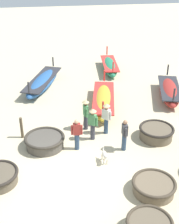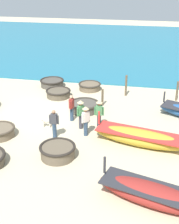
{
  "view_description": "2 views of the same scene",
  "coord_description": "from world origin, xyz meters",
  "px_view_note": "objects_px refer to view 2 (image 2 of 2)",
  "views": [
    {
      "loc": [
        -0.58,
        -10.02,
        8.45
      ],
      "look_at": [
        1.49,
        3.37,
        1.13
      ],
      "focal_mm": 50.0,
      "sensor_mm": 36.0,
      "label": 1
    },
    {
      "loc": [
        16.53,
        6.13,
        8.01
      ],
      "look_at": [
        1.41,
        3.14,
        0.97
      ],
      "focal_mm": 50.0,
      "sensor_mm": 36.0,
      "label": 2
    }
  ],
  "objects_px": {
    "coracle_nearest": "(52,83)",
    "dog": "(46,121)",
    "mooring_post_shoreline": "(102,97)",
    "mooring_post_mid_beach": "(126,86)",
    "coracle_tilted": "(90,86)",
    "fisherman_hauling": "(54,123)",
    "fisherman_crouching": "(72,107)",
    "mooring_post_inland": "(177,91)",
    "long_boat_blue_hull": "(140,137)",
    "coracle_far_left": "(58,93)",
    "long_boat_red_hull": "(151,194)",
    "fisherman_by_coracle": "(81,112)",
    "coracle_front_right": "(84,106)",
    "coracle_beside_post": "(58,151)",
    "fisherman_standing_left": "(99,112)",
    "fisherman_standing_right": "(86,119)"
  },
  "relations": [
    {
      "from": "coracle_tilted",
      "to": "fisherman_hauling",
      "type": "bearing_deg",
      "value": -3.16
    },
    {
      "from": "long_boat_red_hull",
      "to": "fisherman_standing_left",
      "type": "xyz_separation_m",
      "value": [
        -5.65,
        -2.93,
        0.54
      ]
    },
    {
      "from": "fisherman_standing_right",
      "to": "mooring_post_inland",
      "type": "distance_m",
      "value": 7.78
    },
    {
      "from": "coracle_beside_post",
      "to": "long_boat_blue_hull",
      "type": "xyz_separation_m",
      "value": [
        -1.91,
        3.69,
        0.08
      ]
    },
    {
      "from": "coracle_tilted",
      "to": "coracle_nearest",
      "type": "distance_m",
      "value": 2.92
    },
    {
      "from": "coracle_far_left",
      "to": "long_boat_red_hull",
      "type": "relative_size",
      "value": 0.39
    },
    {
      "from": "fisherman_hauling",
      "to": "mooring_post_mid_beach",
      "type": "distance_m",
      "value": 7.41
    },
    {
      "from": "coracle_front_right",
      "to": "dog",
      "type": "relative_size",
      "value": 2.78
    },
    {
      "from": "coracle_tilted",
      "to": "fisherman_hauling",
      "type": "height_order",
      "value": "fisherman_hauling"
    },
    {
      "from": "coracle_nearest",
      "to": "fisherman_by_coracle",
      "type": "distance_m",
      "value": 7.24
    },
    {
      "from": "mooring_post_shoreline",
      "to": "mooring_post_mid_beach",
      "type": "height_order",
      "value": "mooring_post_mid_beach"
    },
    {
      "from": "coracle_front_right",
      "to": "fisherman_by_coracle",
      "type": "height_order",
      "value": "fisherman_by_coracle"
    },
    {
      "from": "fisherman_crouching",
      "to": "dog",
      "type": "relative_size",
      "value": 2.29
    },
    {
      "from": "fisherman_crouching",
      "to": "dog",
      "type": "height_order",
      "value": "fisherman_crouching"
    },
    {
      "from": "coracle_tilted",
      "to": "mooring_post_shoreline",
      "type": "distance_m",
      "value": 3.02
    },
    {
      "from": "mooring_post_inland",
      "to": "mooring_post_shoreline",
      "type": "bearing_deg",
      "value": -69.14
    },
    {
      "from": "long_boat_blue_hull",
      "to": "fisherman_hauling",
      "type": "height_order",
      "value": "fisherman_hauling"
    },
    {
      "from": "mooring_post_shoreline",
      "to": "mooring_post_inland",
      "type": "relative_size",
      "value": 0.83
    },
    {
      "from": "fisherman_standing_left",
      "to": "fisherman_hauling",
      "type": "bearing_deg",
      "value": -54.79
    },
    {
      "from": "coracle_beside_post",
      "to": "fisherman_standing_right",
      "type": "distance_m",
      "value": 2.56
    },
    {
      "from": "long_boat_red_hull",
      "to": "fisherman_by_coracle",
      "type": "xyz_separation_m",
      "value": [
        -5.45,
        -3.92,
        0.54
      ]
    },
    {
      "from": "mooring_post_inland",
      "to": "long_boat_blue_hull",
      "type": "bearing_deg",
      "value": -18.43
    },
    {
      "from": "fisherman_standing_left",
      "to": "mooring_post_mid_beach",
      "type": "xyz_separation_m",
      "value": [
        -5.25,
        1.0,
        -0.22
      ]
    },
    {
      "from": "coracle_beside_post",
      "to": "fisherman_standing_left",
      "type": "xyz_separation_m",
      "value": [
        -3.29,
        1.4,
        0.62
      ]
    },
    {
      "from": "long_boat_blue_hull",
      "to": "mooring_post_shoreline",
      "type": "relative_size",
      "value": 4.46
    },
    {
      "from": "coracle_nearest",
      "to": "dog",
      "type": "relative_size",
      "value": 2.61
    },
    {
      "from": "dog",
      "to": "mooring_post_inland",
      "type": "relative_size",
      "value": 0.51
    },
    {
      "from": "coracle_beside_post",
      "to": "dog",
      "type": "bearing_deg",
      "value": -152.11
    },
    {
      "from": "coracle_beside_post",
      "to": "long_boat_red_hull",
      "type": "height_order",
      "value": "long_boat_red_hull"
    },
    {
      "from": "coracle_beside_post",
      "to": "dog",
      "type": "height_order",
      "value": "coracle_beside_post"
    },
    {
      "from": "dog",
      "to": "long_boat_red_hull",
      "type": "bearing_deg",
      "value": 48.18
    },
    {
      "from": "fisherman_by_coracle",
      "to": "mooring_post_inland",
      "type": "bearing_deg",
      "value": 133.97
    },
    {
      "from": "coracle_far_left",
      "to": "coracle_nearest",
      "type": "relative_size",
      "value": 0.96
    },
    {
      "from": "coracle_front_right",
      "to": "mooring_post_shoreline",
      "type": "height_order",
      "value": "mooring_post_shoreline"
    },
    {
      "from": "coracle_far_left",
      "to": "mooring_post_shoreline",
      "type": "bearing_deg",
      "value": 74.93
    },
    {
      "from": "long_boat_blue_hull",
      "to": "mooring_post_shoreline",
      "type": "height_order",
      "value": "long_boat_blue_hull"
    },
    {
      "from": "fisherman_crouching",
      "to": "mooring_post_shoreline",
      "type": "xyz_separation_m",
      "value": [
        -2.56,
        1.39,
        -0.28
      ]
    },
    {
      "from": "coracle_nearest",
      "to": "fisherman_standing_right",
      "type": "bearing_deg",
      "value": 30.13
    },
    {
      "from": "fisherman_standing_left",
      "to": "dog",
      "type": "height_order",
      "value": "fisherman_standing_left"
    },
    {
      "from": "coracle_far_left",
      "to": "fisherman_by_coracle",
      "type": "bearing_deg",
      "value": 30.85
    },
    {
      "from": "fisherman_standing_right",
      "to": "mooring_post_shoreline",
      "type": "relative_size",
      "value": 1.51
    },
    {
      "from": "mooring_post_shoreline",
      "to": "dog",
      "type": "bearing_deg",
      "value": -35.58
    },
    {
      "from": "coracle_nearest",
      "to": "long_boat_red_hull",
      "type": "bearing_deg",
      "value": 32.82
    },
    {
      "from": "dog",
      "to": "mooring_post_mid_beach",
      "type": "height_order",
      "value": "mooring_post_mid_beach"
    },
    {
      "from": "long_boat_blue_hull",
      "to": "mooring_post_inland",
      "type": "distance_m",
      "value": 6.74
    },
    {
      "from": "long_boat_red_hull",
      "to": "long_boat_blue_hull",
      "type": "height_order",
      "value": "long_boat_red_hull"
    },
    {
      "from": "coracle_nearest",
      "to": "mooring_post_shoreline",
      "type": "relative_size",
      "value": 1.62
    },
    {
      "from": "coracle_front_right",
      "to": "coracle_tilted",
      "type": "bearing_deg",
      "value": -173.96
    },
    {
      "from": "long_boat_blue_hull",
      "to": "mooring_post_inland",
      "type": "bearing_deg",
      "value": 161.57
    },
    {
      "from": "coracle_beside_post",
      "to": "long_boat_red_hull",
      "type": "xyz_separation_m",
      "value": [
        2.36,
        4.33,
        0.08
      ]
    }
  ]
}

